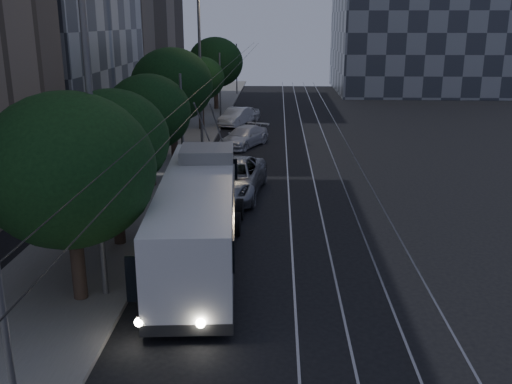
{
  "coord_description": "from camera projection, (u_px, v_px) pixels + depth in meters",
  "views": [
    {
      "loc": [
        -0.33,
        -19.11,
        8.54
      ],
      "look_at": [
        -1.13,
        1.71,
        2.28
      ],
      "focal_mm": 40.0,
      "sensor_mm": 36.0,
      "label": 1
    }
  ],
  "objects": [
    {
      "name": "tree_0",
      "position": [
        69.0,
        170.0,
        16.87
      ],
      "size": [
        5.17,
        5.17,
        6.65
      ],
      "color": "black",
      "rests_on": "ground"
    },
    {
      "name": "streetlamp_near",
      "position": [
        104.0,
        102.0,
        16.56
      ],
      "size": [
        2.52,
        0.44,
        10.47
      ],
      "color": "#5D5D5F",
      "rests_on": "ground"
    },
    {
      "name": "tree_4",
      "position": [
        201.0,
        79.0,
        45.21
      ],
      "size": [
        3.84,
        3.84,
        5.9
      ],
      "color": "black",
      "rests_on": "ground"
    },
    {
      "name": "sidewalk",
      "position": [
        176.0,
        146.0,
        40.13
      ],
      "size": [
        5.0,
        90.0,
        0.15
      ],
      "primitive_type": "cube",
      "color": "slate",
      "rests_on": "ground"
    },
    {
      "name": "tree_5",
      "position": [
        215.0,
        62.0,
        55.81
      ],
      "size": [
        5.39,
        5.39,
        7.1
      ],
      "color": "black",
      "rests_on": "ground"
    },
    {
      "name": "tram_rails",
      "position": [
        318.0,
        149.0,
        39.78
      ],
      "size": [
        4.52,
        90.0,
        0.02
      ],
      "color": "gray",
      "rests_on": "ground"
    },
    {
      "name": "car_white_c",
      "position": [
        236.0,
        117.0,
        48.42
      ],
      "size": [
        2.94,
        4.77,
        1.48
      ],
      "primitive_type": "imported",
      "rotation": [
        0.0,
        0.0,
        -0.33
      ],
      "color": "silver",
      "rests_on": "ground"
    },
    {
      "name": "car_white_d",
      "position": [
        243.0,
        115.0,
        49.72
      ],
      "size": [
        3.22,
        4.41,
        1.4
      ],
      "primitive_type": "imported",
      "rotation": [
        0.0,
        0.0,
        -0.43
      ],
      "color": "silver",
      "rests_on": "ground"
    },
    {
      "name": "ground",
      "position": [
        285.0,
        266.0,
        20.74
      ],
      "size": [
        120.0,
        120.0,
        0.0
      ],
      "primitive_type": "plane",
      "color": "black",
      "rests_on": "ground"
    },
    {
      "name": "streetlamp_far",
      "position": [
        206.0,
        49.0,
        39.42
      ],
      "size": [
        2.68,
        0.44,
        11.25
      ],
      "color": "#5D5D5F",
      "rests_on": "ground"
    },
    {
      "name": "overhead_wires",
      "position": [
        210.0,
        98.0,
        39.06
      ],
      "size": [
        2.23,
        90.0,
        6.0
      ],
      "color": "black",
      "rests_on": "ground"
    },
    {
      "name": "tree_2",
      "position": [
        148.0,
        113.0,
        29.34
      ],
      "size": [
        4.39,
        4.39,
        6.01
      ],
      "color": "black",
      "rests_on": "ground"
    },
    {
      "name": "car_white_b",
      "position": [
        244.0,
        137.0,
        40.28
      ],
      "size": [
        3.83,
        5.25,
        1.41
      ],
      "primitive_type": "imported",
      "rotation": [
        0.0,
        0.0,
        -0.43
      ],
      "color": "silver",
      "rests_on": "ground"
    },
    {
      "name": "tree_3",
      "position": [
        172.0,
        85.0,
        35.46
      ],
      "size": [
        5.12,
        5.12,
        7.03
      ],
      "color": "black",
      "rests_on": "ground"
    },
    {
      "name": "car_white_a",
      "position": [
        216.0,
        155.0,
        35.05
      ],
      "size": [
        2.33,
        4.17,
        1.34
      ],
      "primitive_type": "imported",
      "rotation": [
        0.0,
        0.0,
        0.2
      ],
      "color": "silver",
      "rests_on": "ground"
    },
    {
      "name": "tree_1",
      "position": [
        113.0,
        141.0,
        21.34
      ],
      "size": [
        4.25,
        4.25,
        6.18
      ],
      "color": "black",
      "rests_on": "ground"
    },
    {
      "name": "pickup_silver",
      "position": [
        230.0,
        178.0,
        28.81
      ],
      "size": [
        3.74,
        6.96,
        1.86
      ],
      "primitive_type": "imported",
      "rotation": [
        0.0,
        0.0,
        -0.1
      ],
      "color": "#919398",
      "rests_on": "ground"
    },
    {
      "name": "trolleybus",
      "position": [
        199.0,
        216.0,
        20.93
      ],
      "size": [
        3.43,
        12.29,
        5.63
      ],
      "rotation": [
        0.0,
        0.0,
        0.07
      ],
      "color": "#B8B8BB",
      "rests_on": "ground"
    }
  ]
}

